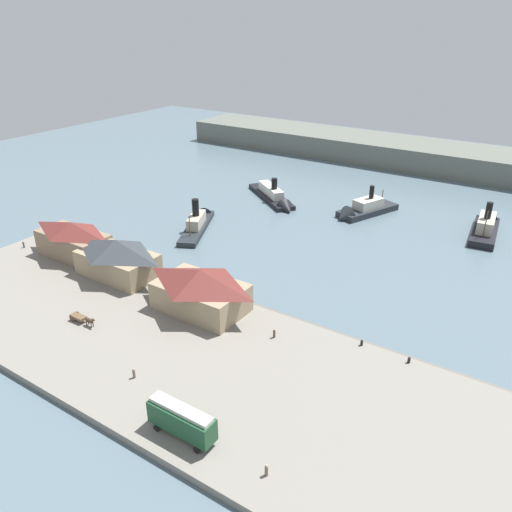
% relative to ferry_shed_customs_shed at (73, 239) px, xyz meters
% --- Properties ---
extents(ground_plane, '(320.00, 320.00, 0.00)m').
position_rel_ferry_shed_customs_shed_xyz_m(ground_plane, '(37.10, 8.42, -5.30)').
color(ground_plane, slate).
extents(quay_promenade, '(110.00, 36.00, 1.20)m').
position_rel_ferry_shed_customs_shed_xyz_m(quay_promenade, '(37.10, -13.58, -4.70)').
color(quay_promenade, gray).
rests_on(quay_promenade, ground).
extents(seawall_edge, '(110.00, 0.80, 1.00)m').
position_rel_ferry_shed_customs_shed_xyz_m(seawall_edge, '(37.10, 4.82, -4.80)').
color(seawall_edge, '#666159').
rests_on(seawall_edge, ground).
extents(ferry_shed_customs_shed, '(16.71, 8.12, 8.08)m').
position_rel_ferry_shed_customs_shed_xyz_m(ferry_shed_customs_shed, '(0.00, 0.00, 0.00)').
color(ferry_shed_customs_shed, '#847056').
rests_on(ferry_shed_customs_shed, quay_promenade).
extents(ferry_shed_central_terminal, '(16.46, 9.40, 7.94)m').
position_rel_ferry_shed_customs_shed_xyz_m(ferry_shed_central_terminal, '(14.73, -1.04, -0.07)').
color(ferry_shed_central_terminal, '#998466').
rests_on(ferry_shed_central_terminal, quay_promenade).
extents(ferry_shed_east_terminal, '(16.30, 10.39, 7.92)m').
position_rel_ferry_shed_customs_shed_xyz_m(ferry_shed_east_terminal, '(37.00, -2.04, -0.07)').
color(ferry_shed_east_terminal, '#998466').
rests_on(ferry_shed_east_terminal, quay_promenade).
extents(street_tram, '(9.45, 2.76, 4.55)m').
position_rel_ferry_shed_customs_shed_xyz_m(street_tram, '(54.27, -27.28, -1.46)').
color(street_tram, '#1E4C2D').
rests_on(street_tram, quay_promenade).
extents(horse_cart, '(5.84, 1.48, 1.87)m').
position_rel_ferry_shed_customs_shed_xyz_m(horse_cart, '(22.74, -16.92, -3.17)').
color(horse_cart, brown).
rests_on(horse_cart, quay_promenade).
extents(pedestrian_standing_center, '(0.41, 0.41, 1.66)m').
position_rel_ferry_shed_customs_shed_xyz_m(pedestrian_standing_center, '(66.47, -26.70, -3.34)').
color(pedestrian_standing_center, '#6B5B4C').
rests_on(pedestrian_standing_center, quay_promenade).
extents(pedestrian_near_east_shed, '(0.39, 0.39, 1.57)m').
position_rel_ferry_shed_customs_shed_xyz_m(pedestrian_near_east_shed, '(-13.72, -3.44, -3.38)').
color(pedestrian_near_east_shed, '#3D4C42').
rests_on(pedestrian_near_east_shed, quay_promenade).
extents(pedestrian_near_west_shed, '(0.41, 0.41, 1.65)m').
position_rel_ferry_shed_customs_shed_xyz_m(pedestrian_near_west_shed, '(40.87, -22.55, -3.35)').
color(pedestrian_near_west_shed, '#6B5B4C').
rests_on(pedestrian_near_west_shed, quay_promenade).
extents(pedestrian_walking_east, '(0.40, 0.40, 1.62)m').
position_rel_ferry_shed_customs_shed_xyz_m(pedestrian_walking_east, '(52.68, -2.44, -3.36)').
color(pedestrian_walking_east, '#4C3D33').
rests_on(pedestrian_walking_east, quay_promenade).
extents(mooring_post_west, '(0.44, 0.44, 0.90)m').
position_rel_ferry_shed_customs_shed_xyz_m(mooring_post_west, '(73.46, 3.16, -3.65)').
color(mooring_post_west, black).
rests_on(mooring_post_west, quay_promenade).
extents(mooring_post_center_west, '(0.44, 0.44, 0.90)m').
position_rel_ferry_shed_customs_shed_xyz_m(mooring_post_center_west, '(65.63, 3.41, -3.65)').
color(mooring_post_center_west, black).
rests_on(mooring_post_center_west, quay_promenade).
extents(ferry_outer_harbor, '(7.78, 21.00, 10.55)m').
position_rel_ferry_shed_customs_shed_xyz_m(ferry_outer_harbor, '(71.96, 66.85, -3.58)').
color(ferry_outer_harbor, black).
rests_on(ferry_outer_harbor, ground).
extents(ferry_approaching_west, '(14.37, 23.43, 9.65)m').
position_rel_ferry_shed_customs_shed_xyz_m(ferry_approaching_west, '(9.72, 30.74, -3.87)').
color(ferry_approaching_west, '#23282D').
rests_on(ferry_approaching_west, ground).
extents(ferry_moored_west, '(23.94, 19.50, 8.63)m').
position_rel_ferry_shed_customs_shed_xyz_m(ferry_moored_west, '(16.33, 57.51, -4.08)').
color(ferry_moored_west, black).
rests_on(ferry_moored_west, ground).
extents(ferry_departing_north, '(12.74, 20.47, 9.63)m').
position_rel_ferry_shed_customs_shed_xyz_m(ferry_departing_north, '(41.39, 61.20, -3.92)').
color(ferry_departing_north, '#23282D').
rests_on(ferry_departing_north, ground).
extents(far_headland, '(180.00, 24.00, 8.00)m').
position_rel_ferry_shed_customs_shed_xyz_m(far_headland, '(37.10, 118.42, -1.30)').
color(far_headland, '#60665B').
rests_on(far_headland, ground).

